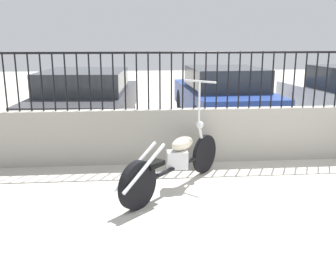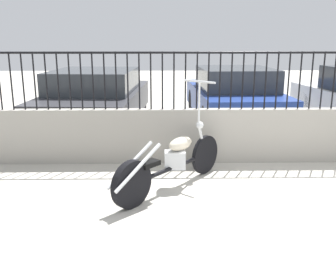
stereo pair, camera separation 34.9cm
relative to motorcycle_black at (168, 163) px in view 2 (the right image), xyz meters
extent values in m
plane|color=#B7B2A5|center=(1.57, -1.16, -0.39)|extent=(40.00, 40.00, 0.00)
cube|color=#9E998E|center=(1.57, 1.19, 0.06)|extent=(10.00, 0.18, 0.88)
cylinder|color=black|center=(-2.43, 1.19, 0.95)|extent=(0.02, 0.02, 0.91)
cylinder|color=black|center=(-2.25, 1.19, 0.95)|extent=(0.02, 0.02, 0.91)
cylinder|color=black|center=(-2.07, 1.19, 0.95)|extent=(0.02, 0.02, 0.91)
cylinder|color=black|center=(-1.89, 1.19, 0.95)|extent=(0.02, 0.02, 0.91)
cylinder|color=black|center=(-1.70, 1.19, 0.95)|extent=(0.02, 0.02, 0.91)
cylinder|color=black|center=(-1.52, 1.19, 0.95)|extent=(0.02, 0.02, 0.91)
cylinder|color=black|center=(-1.34, 1.19, 0.95)|extent=(0.02, 0.02, 0.91)
cylinder|color=black|center=(-1.16, 1.19, 0.95)|extent=(0.02, 0.02, 0.91)
cylinder|color=black|center=(-0.98, 1.19, 0.95)|extent=(0.02, 0.02, 0.91)
cylinder|color=black|center=(-0.80, 1.19, 0.95)|extent=(0.02, 0.02, 0.91)
cylinder|color=black|center=(-0.61, 1.19, 0.95)|extent=(0.02, 0.02, 0.91)
cylinder|color=black|center=(-0.43, 1.19, 0.95)|extent=(0.02, 0.02, 0.91)
cylinder|color=black|center=(-0.25, 1.19, 0.95)|extent=(0.02, 0.02, 0.91)
cylinder|color=black|center=(-0.07, 1.19, 0.95)|extent=(0.02, 0.02, 0.91)
cylinder|color=black|center=(0.11, 1.19, 0.95)|extent=(0.02, 0.02, 0.91)
cylinder|color=black|center=(0.30, 1.19, 0.95)|extent=(0.02, 0.02, 0.91)
cylinder|color=black|center=(0.48, 1.19, 0.95)|extent=(0.02, 0.02, 0.91)
cylinder|color=black|center=(0.66, 1.19, 0.95)|extent=(0.02, 0.02, 0.91)
cylinder|color=black|center=(0.84, 1.19, 0.95)|extent=(0.02, 0.02, 0.91)
cylinder|color=black|center=(1.02, 1.19, 0.95)|extent=(0.02, 0.02, 0.91)
cylinder|color=black|center=(1.20, 1.19, 0.95)|extent=(0.02, 0.02, 0.91)
cylinder|color=black|center=(1.39, 1.19, 0.95)|extent=(0.02, 0.02, 0.91)
cylinder|color=black|center=(1.57, 1.19, 0.95)|extent=(0.02, 0.02, 0.91)
cylinder|color=black|center=(1.75, 1.19, 0.95)|extent=(0.02, 0.02, 0.91)
cylinder|color=black|center=(1.93, 1.19, 0.95)|extent=(0.02, 0.02, 0.91)
cylinder|color=black|center=(2.11, 1.19, 0.95)|extent=(0.02, 0.02, 0.91)
cylinder|color=black|center=(2.30, 1.19, 0.95)|extent=(0.02, 0.02, 0.91)
cylinder|color=black|center=(2.48, 1.19, 0.95)|extent=(0.02, 0.02, 0.91)
cylinder|color=black|center=(2.66, 1.19, 0.95)|extent=(0.02, 0.02, 0.91)
cylinder|color=black|center=(1.57, 1.19, 1.39)|extent=(10.00, 0.04, 0.04)
cylinder|color=black|center=(0.57, 0.64, -0.09)|extent=(0.43, 0.48, 0.58)
cylinder|color=black|center=(-0.45, -0.51, -0.09)|extent=(0.46, 0.51, 0.59)
cylinder|color=black|center=(0.06, 0.07, -0.09)|extent=(0.97, 1.09, 0.06)
cube|color=silver|center=(0.09, 0.10, 0.01)|extent=(0.28, 0.18, 0.24)
ellipsoid|color=beige|center=(0.17, 0.19, 0.21)|extent=(0.43, 0.45, 0.18)
cube|color=black|center=(-0.25, -0.28, 0.09)|extent=(0.31, 0.32, 0.06)
cylinder|color=silver|center=(0.51, 0.57, 0.16)|extent=(0.18, 0.20, 0.51)
sphere|color=silver|center=(0.47, 0.53, 0.39)|extent=(0.11, 0.11, 0.11)
cylinder|color=silver|center=(0.45, 0.51, 0.71)|extent=(0.03, 0.03, 0.61)
cylinder|color=silver|center=(0.45, 0.51, 1.02)|extent=(0.41, 0.37, 0.03)
cylinder|color=silver|center=(-0.36, -0.52, 0.13)|extent=(0.54, 0.60, 0.43)
cylinder|color=silver|center=(-0.47, -0.42, 0.13)|extent=(0.54, 0.60, 0.43)
cylinder|color=black|center=(-2.34, 5.07, -0.07)|extent=(0.16, 0.65, 0.64)
cylinder|color=black|center=(-0.56, 4.94, -0.07)|extent=(0.16, 0.65, 0.64)
cylinder|color=black|center=(-2.53, 2.51, -0.07)|extent=(0.16, 0.65, 0.64)
cylinder|color=black|center=(-0.74, 2.38, -0.07)|extent=(0.16, 0.65, 0.64)
cube|color=#38383D|center=(-1.54, 3.72, 0.15)|extent=(2.19, 4.27, 0.60)
cube|color=#2D3338|center=(-1.56, 3.52, 0.69)|extent=(1.85, 2.11, 0.48)
cylinder|color=black|center=(0.75, 5.30, -0.07)|extent=(0.13, 0.64, 0.64)
cylinder|color=black|center=(2.42, 5.36, -0.07)|extent=(0.13, 0.64, 0.64)
cylinder|color=black|center=(0.83, 2.85, -0.07)|extent=(0.13, 0.64, 0.64)
cylinder|color=black|center=(2.50, 2.90, -0.07)|extent=(0.13, 0.64, 0.64)
cube|color=navy|center=(1.62, 4.10, 0.15)|extent=(1.92, 4.02, 0.59)
cube|color=#2D3338|center=(1.63, 3.90, 0.70)|extent=(1.67, 1.95, 0.49)
cylinder|color=black|center=(3.61, 4.72, -0.07)|extent=(0.17, 0.65, 0.64)
camera|label=1|loc=(-0.45, -4.68, 1.61)|focal=40.00mm
camera|label=2|loc=(-0.10, -4.70, 1.61)|focal=40.00mm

